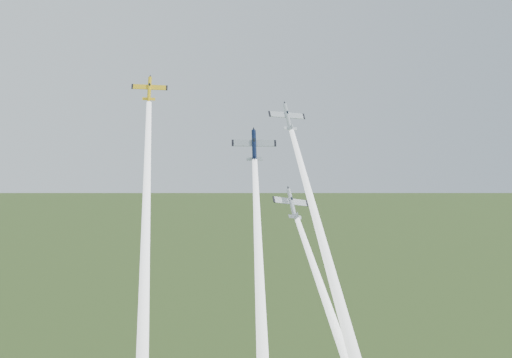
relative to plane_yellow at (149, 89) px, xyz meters
name	(u,v)px	position (x,y,z in m)	size (l,w,h in m)	color
plane_yellow	(149,89)	(0.00, 0.00, 0.00)	(6.65, 6.60, 1.04)	yellow
smoke_trail_yellow	(144,300)	(-7.76, -21.62, -33.68)	(2.44, 2.44, 75.14)	white
plane_navy	(254,145)	(16.66, -10.17, -10.43)	(8.25, 8.18, 1.29)	#0B1633
smoke_trail_navy	(261,308)	(10.01, -26.32, -36.04)	(2.44, 2.44, 55.60)	white
plane_silver_right	(288,117)	(24.89, -7.97, -5.14)	(7.58, 7.52, 1.19)	silver
smoke_trail_silver_right	(333,280)	(23.42, -26.75, -32.75)	(2.44, 2.44, 60.44)	white
plane_silver_low	(292,204)	(22.56, -13.88, -21.14)	(7.73, 7.67, 1.21)	#B0B6BE
smoke_trail_silver_low	(345,356)	(23.82, -30.04, -44.90)	(2.44, 2.44, 51.11)	white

